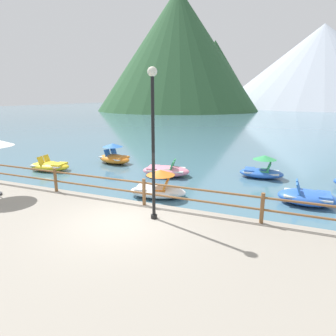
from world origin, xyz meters
TOP-DOWN VIEW (x-y plane):
  - ground_plane at (0.00, 40.00)m, footprint 200.00×200.00m
  - promenade_dock at (0.00, -2.20)m, footprint 28.00×8.00m
  - dock_railing at (0.00, 1.55)m, footprint 23.92×0.12m
  - lamp_post at (0.82, 0.62)m, footprint 0.28×0.28m
  - pedal_boat_0 at (-7.91, 5.27)m, footprint 2.50×1.58m
  - pedal_boat_1 at (-0.36, 3.52)m, footprint 2.58×1.75m
  - pedal_boat_2 at (-1.35, 6.69)m, footprint 2.73×1.90m
  - pedal_boat_3 at (3.35, 8.33)m, footprint 2.25×1.35m
  - pedal_boat_4 at (-5.53, 8.26)m, footprint 2.55×1.86m
  - pedal_boat_6 at (5.38, 4.96)m, footprint 2.16×1.38m
  - cliff_headland at (-24.59, 74.33)m, footprint 44.60×44.60m
  - distant_peak at (12.07, 112.09)m, footprint 69.11×69.11m

SIDE VIEW (x-z plane):
  - ground_plane at x=0.00m, z-range 0.00..0.00m
  - promenade_dock at x=0.00m, z-range 0.00..0.40m
  - pedal_boat_0 at x=-7.91m, z-range -0.16..0.67m
  - pedal_boat_2 at x=-1.35m, z-range -0.15..0.72m
  - pedal_boat_6 at x=5.38m, z-range -0.14..0.75m
  - pedal_boat_1 at x=-0.36m, z-range -0.21..0.97m
  - pedal_boat_3 at x=3.35m, z-range -0.20..0.98m
  - pedal_boat_4 at x=-5.53m, z-range -0.20..1.05m
  - dock_railing at x=0.00m, z-range 0.50..1.45m
  - lamp_post at x=0.82m, z-range 0.84..5.38m
  - distant_peak at x=12.07m, z-range 0.00..27.58m
  - cliff_headland at x=-24.59m, z-range -0.98..30.87m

